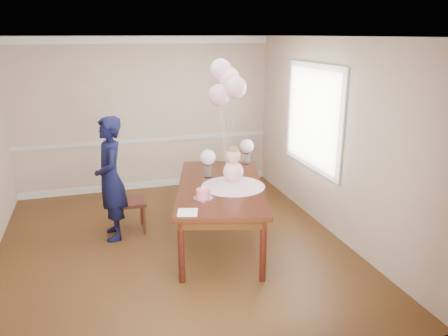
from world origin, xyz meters
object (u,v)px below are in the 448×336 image
(dining_table_top, at_px, (220,187))
(woman, at_px, (111,179))
(dining_chair_seat, at_px, (129,202))
(birthday_cake, at_px, (203,193))

(dining_table_top, xyz_separation_m, woman, (-1.38, 0.59, 0.06))
(woman, bearing_deg, dining_chair_seat, 114.18)
(birthday_cake, bearing_deg, dining_chair_seat, 125.41)
(birthday_cake, bearing_deg, woman, 135.90)
(birthday_cake, distance_m, woman, 1.44)
(birthday_cake, height_order, woman, woman)
(dining_table_top, distance_m, dining_chair_seat, 1.39)
(dining_table_top, height_order, birthday_cake, birthday_cake)
(dining_chair_seat, bearing_deg, birthday_cake, -54.39)
(dining_table_top, relative_size, woman, 1.29)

